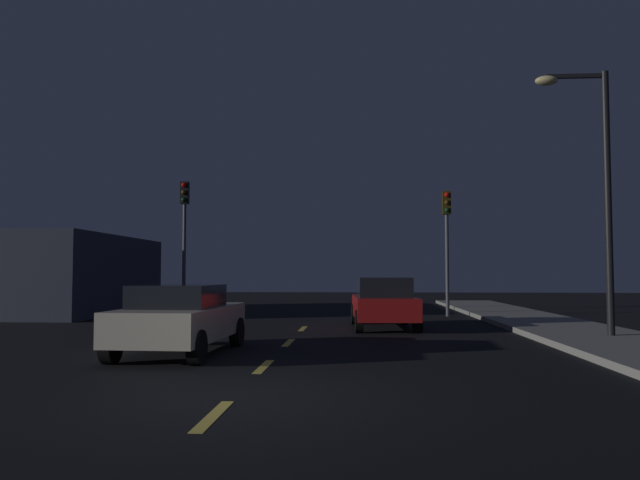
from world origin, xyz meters
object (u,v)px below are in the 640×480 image
(street_lamp_right, at_px, (595,176))
(traffic_signal_right, at_px, (447,228))
(traffic_signal_left, at_px, (184,222))
(car_adjacent_lane, at_px, (180,318))
(car_stopped_ahead, at_px, (384,303))

(street_lamp_right, bearing_deg, traffic_signal_right, 105.41)
(traffic_signal_left, bearing_deg, street_lamp_right, -34.30)
(traffic_signal_left, distance_m, street_lamp_right, 15.51)
(traffic_signal_left, bearing_deg, car_adjacent_lane, -74.18)
(street_lamp_right, bearing_deg, car_adjacent_lane, -162.48)
(traffic_signal_right, bearing_deg, street_lamp_right, -74.59)
(car_adjacent_lane, xyz_separation_m, street_lamp_right, (9.49, 3.00, 3.31))
(car_stopped_ahead, xyz_separation_m, car_adjacent_lane, (-4.39, -6.28, -0.04))
(car_adjacent_lane, height_order, street_lamp_right, street_lamp_right)
(traffic_signal_left, height_order, car_adjacent_lane, traffic_signal_left)
(car_stopped_ahead, bearing_deg, traffic_signal_right, 63.82)
(car_stopped_ahead, height_order, car_adjacent_lane, car_stopped_ahead)
(traffic_signal_left, distance_m, traffic_signal_right, 10.41)
(traffic_signal_left, relative_size, car_adjacent_lane, 1.27)
(street_lamp_right, bearing_deg, car_stopped_ahead, 147.23)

